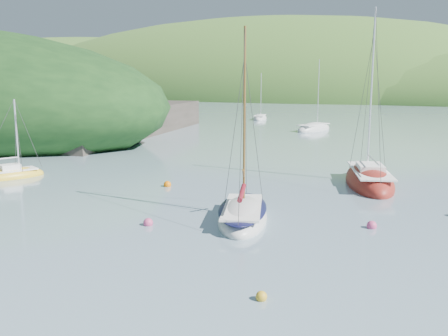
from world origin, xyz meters
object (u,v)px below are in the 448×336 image
at_px(distant_sloop_c, 260,118).
at_px(distant_sloop_a, 314,129).
at_px(sloop_red, 369,181).
at_px(daysailer_white, 243,215).
at_px(sailboat_yellow, 12,176).

bearing_deg(distant_sloop_c, distant_sloop_a, -59.25).
bearing_deg(sloop_red, distant_sloop_c, 101.13).
bearing_deg(distant_sloop_a, daysailer_white, -64.63).
xyz_separation_m(sloop_red, sailboat_yellow, (-23.81, -8.69, -0.07)).
height_order(daysailer_white, distant_sloop_a, daysailer_white).
height_order(daysailer_white, distant_sloop_c, daysailer_white).
distance_m(sloop_red, distant_sloop_a, 34.40).
height_order(sloop_red, distant_sloop_a, sloop_red).
distance_m(sloop_red, distant_sloop_c, 52.34).
bearing_deg(daysailer_white, sailboat_yellow, 152.46).
bearing_deg(sailboat_yellow, daysailer_white, 16.09).
height_order(daysailer_white, sailboat_yellow, daysailer_white).
bearing_deg(daysailer_white, sloop_red, 49.04).
height_order(sailboat_yellow, distant_sloop_a, distant_sloop_a).
xyz_separation_m(sloop_red, distant_sloop_c, (-25.69, 45.60, -0.08)).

